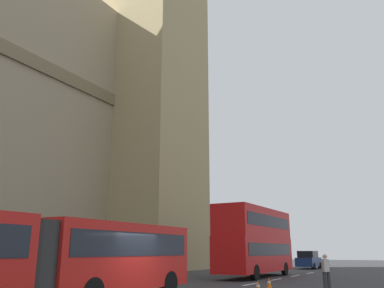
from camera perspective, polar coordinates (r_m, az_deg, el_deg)
articulated_bus at (r=13.90m, az=-23.21°, el=-14.36°), size 16.13×2.54×2.90m
double_decker_bus at (r=30.73m, az=9.08°, el=-13.33°), size 9.98×2.54×4.90m
sedan_lead at (r=46.22m, az=16.43°, el=-15.70°), size 4.40×1.86×1.85m
traffic_cone_middle at (r=19.12m, az=9.49°, el=-19.62°), size 0.36×0.36×0.58m
traffic_cone_east at (r=21.40m, az=11.02°, el=-19.05°), size 0.36×0.36×0.58m
pedestrian_near_cones at (r=21.43m, az=18.71°, el=-16.86°), size 0.47×0.40×1.69m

